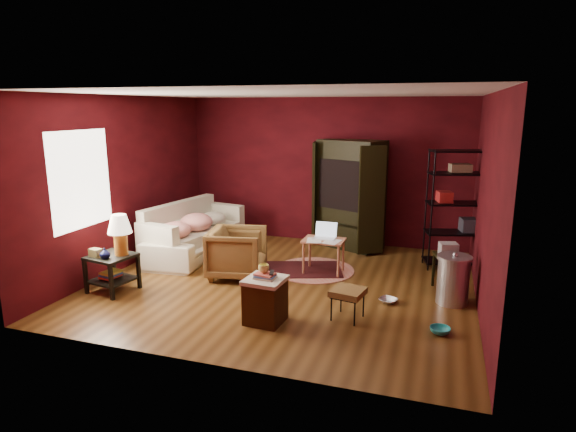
{
  "coord_description": "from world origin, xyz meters",
  "views": [
    {
      "loc": [
        2.2,
        -6.56,
        2.61
      ],
      "look_at": [
        0.0,
        0.2,
        1.0
      ],
      "focal_mm": 30.0,
      "sensor_mm": 36.0,
      "label": 1
    }
  ],
  "objects_px": {
    "armchair": "(237,250)",
    "side_table": "(116,246)",
    "tv_armoire": "(350,192)",
    "wire_shelving": "(458,204)",
    "sofa": "(192,230)",
    "laptop_desk": "(324,243)",
    "hamper": "(265,299)"
  },
  "relations": [
    {
      "from": "laptop_desk",
      "to": "tv_armoire",
      "type": "distance_m",
      "value": 1.69
    },
    {
      "from": "sofa",
      "to": "tv_armoire",
      "type": "height_order",
      "value": "tv_armoire"
    },
    {
      "from": "sofa",
      "to": "wire_shelving",
      "type": "xyz_separation_m",
      "value": [
        4.51,
        0.7,
        0.63
      ]
    },
    {
      "from": "armchair",
      "to": "hamper",
      "type": "relative_size",
      "value": 1.3
    },
    {
      "from": "tv_armoire",
      "to": "armchair",
      "type": "bearing_deg",
      "value": -98.41
    },
    {
      "from": "hamper",
      "to": "wire_shelving",
      "type": "height_order",
      "value": "wire_shelving"
    },
    {
      "from": "hamper",
      "to": "wire_shelving",
      "type": "bearing_deg",
      "value": 52.62
    },
    {
      "from": "tv_armoire",
      "to": "wire_shelving",
      "type": "height_order",
      "value": "tv_armoire"
    },
    {
      "from": "armchair",
      "to": "tv_armoire",
      "type": "xyz_separation_m",
      "value": [
        1.34,
        2.19,
        0.63
      ]
    },
    {
      "from": "armchair",
      "to": "wire_shelving",
      "type": "xyz_separation_m",
      "value": [
        3.25,
        1.53,
        0.65
      ]
    },
    {
      "from": "side_table",
      "to": "tv_armoire",
      "type": "xyz_separation_m",
      "value": [
        2.74,
        3.27,
        0.38
      ]
    },
    {
      "from": "hamper",
      "to": "tv_armoire",
      "type": "relative_size",
      "value": 0.32
    },
    {
      "from": "tv_armoire",
      "to": "hamper",
      "type": "bearing_deg",
      "value": -72.29
    },
    {
      "from": "sofa",
      "to": "tv_armoire",
      "type": "relative_size",
      "value": 1.13
    },
    {
      "from": "sofa",
      "to": "wire_shelving",
      "type": "height_order",
      "value": "wire_shelving"
    },
    {
      "from": "armchair",
      "to": "wire_shelving",
      "type": "distance_m",
      "value": 3.65
    },
    {
      "from": "armchair",
      "to": "side_table",
      "type": "xyz_separation_m",
      "value": [
        -1.4,
        -1.09,
        0.25
      ]
    },
    {
      "from": "hamper",
      "to": "laptop_desk",
      "type": "distance_m",
      "value": 2.03
    },
    {
      "from": "laptop_desk",
      "to": "tv_armoire",
      "type": "relative_size",
      "value": 0.4
    },
    {
      "from": "armchair",
      "to": "tv_armoire",
      "type": "bearing_deg",
      "value": -42.65
    },
    {
      "from": "hamper",
      "to": "side_table",
      "type": "bearing_deg",
      "value": 172.29
    },
    {
      "from": "sofa",
      "to": "laptop_desk",
      "type": "distance_m",
      "value": 2.52
    },
    {
      "from": "side_table",
      "to": "hamper",
      "type": "xyz_separation_m",
      "value": [
        2.4,
        -0.33,
        -0.38
      ]
    },
    {
      "from": "laptop_desk",
      "to": "tv_armoire",
      "type": "bearing_deg",
      "value": 86.93
    },
    {
      "from": "armchair",
      "to": "tv_armoire",
      "type": "height_order",
      "value": "tv_armoire"
    },
    {
      "from": "laptop_desk",
      "to": "hamper",
      "type": "bearing_deg",
      "value": -96.79
    },
    {
      "from": "armchair",
      "to": "laptop_desk",
      "type": "distance_m",
      "value": 1.38
    },
    {
      "from": "armchair",
      "to": "laptop_desk",
      "type": "height_order",
      "value": "armchair"
    },
    {
      "from": "sofa",
      "to": "laptop_desk",
      "type": "relative_size",
      "value": 2.83
    },
    {
      "from": "wire_shelving",
      "to": "side_table",
      "type": "bearing_deg",
      "value": -165.89
    },
    {
      "from": "side_table",
      "to": "hamper",
      "type": "height_order",
      "value": "side_table"
    },
    {
      "from": "armchair",
      "to": "side_table",
      "type": "height_order",
      "value": "side_table"
    }
  ]
}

